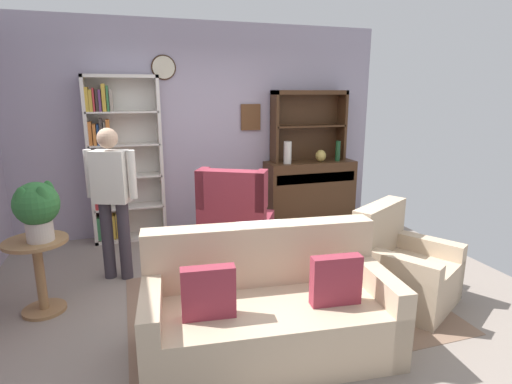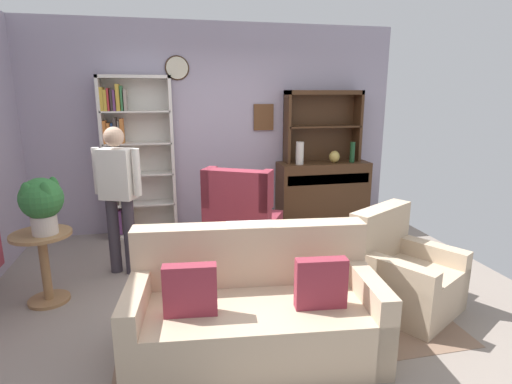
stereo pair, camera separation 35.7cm
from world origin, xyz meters
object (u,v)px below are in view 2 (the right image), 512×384
Objects in this scene: potted_plant_large at (42,202)px; book_stack at (269,252)px; sideboard_hutch at (323,116)px; vase_round at (334,157)px; coffee_table at (268,264)px; bottle_wine at (352,152)px; couch_floral at (254,311)px; vase_tall at (300,153)px; sideboard at (323,190)px; bookshelf at (133,157)px; armchair_floral at (402,276)px; plant_stand at (44,260)px; person_reading at (118,190)px; wingback_chair at (242,222)px.

book_stack is at bearing -10.55° from potted_plant_large.
sideboard_hutch reaches higher than vase_round.
potted_plant_large is 2.07m from coffee_table.
coffee_table is at bearing -131.42° from bottle_wine.
couch_floral is 2.08m from potted_plant_large.
book_stack is (-0.93, -1.95, -0.61)m from vase_tall.
sideboard is at bearing 27.00° from potted_plant_large.
bookshelf reaches higher than bottle_wine.
sideboard reaches higher than book_stack.
sideboard is at bearing 56.87° from book_stack.
bookshelf reaches higher than armchair_floral.
sideboard_hutch is 3.92m from plant_stand.
sideboard_hutch reaches higher than armchair_floral.
book_stack is at bearing -33.72° from person_reading.
plant_stand is 2.04m from book_stack.
sideboard is at bearing 26.09° from plant_stand.
sideboard is 1.21× the size of wingback_chair.
vase_tall is at bearing 64.34° from coffee_table.
potted_plant_large is 0.32× the size of person_reading.
vase_round is at bearing 82.40° from armchair_floral.
person_reading is at bearing 123.41° from couch_floral.
sideboard_hutch is 0.65m from vase_tall.
coffee_table is (-1.72, -1.95, -0.71)m from bottle_wine.
bottle_wine is at bearing -3.31° from bookshelf.
vase_round is 0.16× the size of wingback_chair.
bookshelf is 1.12× the size of couch_floral.
person_reading is at bearing 152.67° from armchair_floral.
wingback_chair is (0.27, 1.92, 0.07)m from couch_floral.
plant_stand is at bearing 146.70° from couch_floral.
person_reading is at bearing 43.89° from potted_plant_large.
couch_floral is at bearing -120.47° from sideboard.
vase_round is (0.13, -0.18, -0.55)m from sideboard_hutch.
book_stack is at bearing -121.77° from sideboard_hutch.
coffee_table is (1.94, -0.37, -0.61)m from potted_plant_large.
vase_round is 2.50m from book_stack.
plant_stand is at bearing -155.68° from vase_round.
book_stack is at bearing 67.87° from couch_floral.
bookshelf is 4.16× the size of potted_plant_large.
bottle_wine is 0.44× the size of plant_stand.
potted_plant_large is at bearing 166.42° from armchair_floral.
potted_plant_large is at bearing 146.80° from couch_floral.
couch_floral is at bearing -70.48° from bookshelf.
sideboard_hutch reaches higher than coffee_table.
book_stack is at bearing -11.36° from plant_stand.
book_stack is (1.95, -0.36, -0.50)m from potted_plant_large.
potted_plant_large is at bearing -154.80° from vase_round.
wingback_chair is (-0.95, -0.75, -0.69)m from vase_tall.
sideboard is at bearing 59.53° from couch_floral.
vase_round is 1.77m from wingback_chair.
sideboard is 6.10× the size of book_stack.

